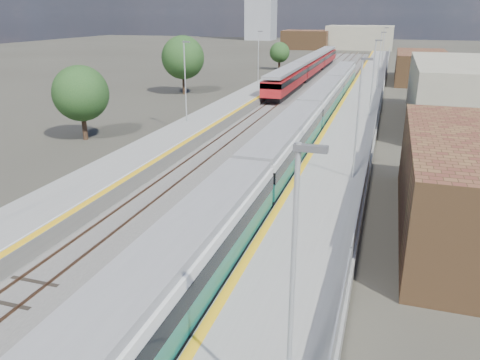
% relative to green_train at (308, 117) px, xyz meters
% --- Properties ---
extents(ground, '(320.00, 320.00, 0.00)m').
position_rel_green_train_xyz_m(ground, '(-1.50, 15.48, -2.07)').
color(ground, '#47443A').
rests_on(ground, ground).
extents(ballast_bed, '(10.50, 155.00, 0.06)m').
position_rel_green_train_xyz_m(ballast_bed, '(-3.75, 17.98, -2.04)').
color(ballast_bed, '#565451').
rests_on(ballast_bed, ground).
extents(tracks, '(8.96, 160.00, 0.17)m').
position_rel_green_train_xyz_m(tracks, '(-3.15, 19.66, -1.96)').
color(tracks, '#4C3323').
rests_on(tracks, ground).
extents(platform_right, '(4.70, 155.00, 8.52)m').
position_rel_green_train_xyz_m(platform_right, '(3.78, 17.97, -1.53)').
color(platform_right, slate).
rests_on(platform_right, ground).
extents(platform_left, '(4.30, 155.00, 8.52)m').
position_rel_green_train_xyz_m(platform_left, '(-10.55, 17.97, -1.55)').
color(platform_left, slate).
rests_on(platform_left, ground).
extents(buildings, '(72.00, 185.50, 40.00)m').
position_rel_green_train_xyz_m(buildings, '(-19.62, 104.08, 8.64)').
color(buildings, brown).
rests_on(buildings, ground).
extents(green_train, '(2.66, 74.26, 2.93)m').
position_rel_green_train_xyz_m(green_train, '(0.00, 0.00, 0.00)').
color(green_train, black).
rests_on(green_train, ground).
extents(red_train, '(2.77, 56.20, 3.50)m').
position_rel_green_train_xyz_m(red_train, '(-7.00, 42.24, 0.00)').
color(red_train, black).
rests_on(red_train, ground).
extents(tree_a, '(4.93, 4.93, 6.68)m').
position_rel_green_train_xyz_m(tree_a, '(-19.27, -6.25, 2.14)').
color(tree_a, '#382619').
rests_on(tree_a, ground).
extents(tree_b, '(5.92, 5.92, 8.03)m').
position_rel_green_train_xyz_m(tree_b, '(-20.91, 19.57, 2.99)').
color(tree_b, '#382619').
rests_on(tree_b, ground).
extents(tree_c, '(3.99, 3.99, 5.40)m').
position_rel_green_train_xyz_m(tree_c, '(-14.81, 52.80, 1.33)').
color(tree_c, '#382619').
rests_on(tree_c, ground).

